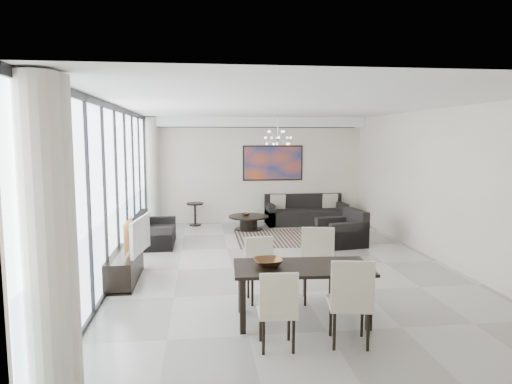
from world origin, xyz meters
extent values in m
cube|color=#A8A39B|center=(0.00, 0.00, 0.01)|extent=(6.00, 9.00, 0.02)
cube|color=white|center=(0.00, 0.00, 2.89)|extent=(6.00, 9.00, 0.02)
cube|color=beige|center=(0.00, 4.49, 1.45)|extent=(6.00, 0.02, 2.90)
cube|color=beige|center=(0.00, -4.49, 1.45)|extent=(6.00, 0.02, 2.90)
cube|color=beige|center=(2.99, 0.00, 1.45)|extent=(0.02, 9.00, 2.90)
cube|color=silver|center=(-2.98, 0.00, 1.45)|extent=(0.01, 8.95, 2.85)
cube|color=black|center=(-2.94, 0.00, 2.85)|extent=(0.04, 8.95, 0.10)
cube|color=black|center=(-2.94, 0.00, 0.03)|extent=(0.04, 8.95, 0.06)
cube|color=black|center=(-2.94, -4.00, 1.45)|extent=(0.04, 0.05, 2.88)
cube|color=black|center=(-2.94, -3.00, 1.45)|extent=(0.04, 0.05, 2.88)
cube|color=black|center=(-2.94, -2.00, 1.45)|extent=(0.04, 0.05, 2.88)
cube|color=black|center=(-2.94, -1.00, 1.45)|extent=(0.04, 0.05, 2.88)
cube|color=black|center=(-2.94, 0.00, 1.45)|extent=(0.04, 0.05, 2.88)
cube|color=black|center=(-2.94, 1.00, 1.45)|extent=(0.04, 0.05, 2.88)
cube|color=black|center=(-2.94, 2.00, 1.45)|extent=(0.04, 0.05, 2.88)
cube|color=black|center=(-2.94, 3.00, 1.45)|extent=(0.04, 0.05, 2.88)
cube|color=black|center=(-2.94, 4.00, 1.45)|extent=(0.04, 0.05, 2.88)
cylinder|color=beige|center=(-2.80, -4.15, 1.45)|extent=(0.36, 0.36, 2.85)
cylinder|color=beige|center=(-2.80, 4.15, 1.45)|extent=(0.36, 0.36, 2.85)
cube|color=white|center=(0.00, 4.30, 2.77)|extent=(5.98, 0.40, 0.26)
cube|color=#C44B1B|center=(0.50, 4.47, 1.65)|extent=(1.68, 0.04, 0.98)
cylinder|color=silver|center=(0.30, 2.50, 2.62)|extent=(0.02, 0.02, 0.55)
sphere|color=silver|center=(0.30, 2.50, 2.35)|extent=(0.12, 0.12, 0.12)
cube|color=black|center=(0.58, 2.34, 0.01)|extent=(2.56, 1.97, 0.01)
cylinder|color=black|center=(-0.29, 3.42, 0.34)|extent=(1.03, 1.03, 0.04)
cylinder|color=black|center=(-0.29, 3.42, 0.16)|extent=(0.45, 0.45, 0.32)
cylinder|color=black|center=(-0.29, 3.42, 0.02)|extent=(0.72, 0.72, 0.03)
imported|color=brown|center=(-0.36, 3.47, 0.39)|extent=(0.22, 0.22, 0.07)
cube|color=black|center=(1.35, 4.02, 0.20)|extent=(2.17, 0.89, 0.39)
cube|color=black|center=(1.35, 4.38, 0.59)|extent=(2.17, 0.18, 0.39)
cube|color=black|center=(0.35, 4.02, 0.29)|extent=(0.18, 0.89, 0.57)
cube|color=black|center=(2.34, 4.02, 0.29)|extent=(0.18, 0.89, 0.57)
cube|color=black|center=(-2.50, 2.01, 0.18)|extent=(0.80, 1.42, 0.35)
cube|color=black|center=(-2.82, 2.01, 0.53)|extent=(0.16, 1.42, 0.35)
cube|color=black|center=(-2.50, 1.38, 0.26)|extent=(0.80, 0.16, 0.51)
cube|color=black|center=(-2.50, 2.64, 0.26)|extent=(0.80, 0.16, 0.51)
cube|color=black|center=(1.55, 1.49, 0.19)|extent=(1.00, 1.04, 0.39)
cube|color=black|center=(1.89, 1.54, 0.58)|extent=(0.31, 0.93, 0.39)
cube|color=black|center=(1.49, 1.86, 0.28)|extent=(0.89, 0.31, 0.56)
cube|color=black|center=(1.61, 1.12, 0.28)|extent=(0.89, 0.31, 0.56)
cylinder|color=black|center=(-1.66, 4.15, 0.59)|extent=(0.45, 0.45, 0.04)
cylinder|color=black|center=(-1.66, 4.15, 0.29)|extent=(0.06, 0.06, 0.56)
cylinder|color=black|center=(-1.66, 4.15, 0.02)|extent=(0.31, 0.31, 0.03)
cube|color=black|center=(-2.76, -0.54, 0.23)|extent=(0.42, 1.49, 0.47)
imported|color=gray|center=(-2.60, -0.51, 0.75)|extent=(0.28, 1.01, 0.58)
cube|color=black|center=(-0.23, -2.51, 0.70)|extent=(1.78, 0.96, 0.04)
cube|color=black|center=(-1.02, -2.80, 0.34)|extent=(0.07, 0.07, 0.68)
cube|color=black|center=(-0.98, -2.13, 0.34)|extent=(0.07, 0.07, 0.68)
cube|color=black|center=(0.52, -2.89, 0.34)|extent=(0.07, 0.07, 0.68)
cube|color=black|center=(0.56, -2.21, 0.34)|extent=(0.07, 0.07, 0.68)
cube|color=beige|center=(-0.68, -3.22, 0.42)|extent=(0.44, 0.44, 0.05)
cube|color=beige|center=(-0.69, -3.40, 0.66)|extent=(0.42, 0.06, 0.51)
cylinder|color=black|center=(-0.84, -3.04, 0.20)|extent=(0.04, 0.04, 0.39)
cylinder|color=black|center=(-0.52, -3.39, 0.20)|extent=(0.04, 0.04, 0.39)
cube|color=beige|center=(0.16, -3.21, 0.47)|extent=(0.54, 0.54, 0.06)
cube|color=beige|center=(0.12, -3.41, 0.74)|extent=(0.47, 0.13, 0.57)
cylinder|color=black|center=(0.01, -3.00, 0.22)|extent=(0.04, 0.04, 0.44)
cylinder|color=black|center=(0.31, -3.43, 0.22)|extent=(0.04, 0.04, 0.44)
cube|color=beige|center=(-0.65, -1.75, 0.42)|extent=(0.45, 0.45, 0.05)
cube|color=beige|center=(-0.67, -1.57, 0.65)|extent=(0.42, 0.07, 0.51)
cylinder|color=black|center=(-0.48, -1.90, 0.20)|extent=(0.04, 0.04, 0.39)
cylinder|color=black|center=(-0.83, -1.60, 0.20)|extent=(0.04, 0.04, 0.39)
cube|color=beige|center=(0.15, -1.85, 0.48)|extent=(0.57, 0.57, 0.06)
cube|color=beige|center=(0.20, -1.65, 0.75)|extent=(0.48, 0.15, 0.58)
cylinder|color=black|center=(0.30, -2.07, 0.22)|extent=(0.04, 0.04, 0.45)
cylinder|color=black|center=(0.01, -1.63, 0.22)|extent=(0.04, 0.04, 0.45)
imported|color=brown|center=(-0.66, -2.45, 0.77)|extent=(0.40, 0.40, 0.09)
camera|label=1|loc=(-1.50, -8.05, 2.35)|focal=32.00mm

